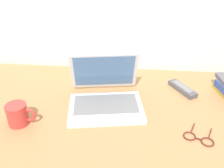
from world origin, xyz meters
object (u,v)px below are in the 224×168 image
remote_control_near (182,89)px  eyeglasses (199,138)px  coffee_mug (18,114)px  laptop (105,95)px

remote_control_near → eyeglasses: 0.33m
coffee_mug → eyeglasses: (0.68, -0.03, -0.04)m
laptop → remote_control_near: bearing=21.4°
laptop → eyeglasses: 0.41m
laptop → eyeglasses: (0.36, -0.19, -0.04)m
laptop → eyeglasses: laptop is taller
coffee_mug → remote_control_near: size_ratio=0.73×
coffee_mug → remote_control_near: (0.68, 0.30, -0.03)m
coffee_mug → remote_control_near: 0.74m
laptop → remote_control_near: laptop is taller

